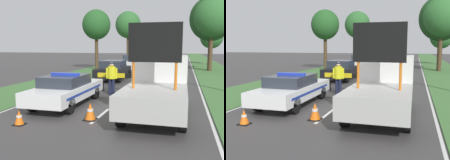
{
  "view_description": "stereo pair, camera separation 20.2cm",
  "coord_description": "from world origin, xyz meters",
  "views": [
    {
      "loc": [
        2.95,
        -10.05,
        2.61
      ],
      "look_at": [
        -0.09,
        1.05,
        1.1
      ],
      "focal_mm": 42.0,
      "sensor_mm": 36.0,
      "label": 1
    },
    {
      "loc": [
        3.15,
        -9.99,
        2.61
      ],
      "look_at": [
        -0.09,
        1.05,
        1.1
      ],
      "focal_mm": 42.0,
      "sensor_mm": 36.0,
      "label": 2
    }
  ],
  "objects": [
    {
      "name": "queued_car_wagon_maroon",
      "position": [
        -2.0,
        27.92,
        0.77
      ],
      "size": [
        1.89,
        4.08,
        1.44
      ],
      "rotation": [
        0.0,
        0.0,
        3.14
      ],
      "color": "maroon",
      "rests_on": "ground"
    },
    {
      "name": "traffic_cone_near_police",
      "position": [
        -2.25,
        -2.73,
        0.25
      ],
      "size": [
        0.36,
        0.36,
        0.51
      ],
      "color": "black",
      "rests_on": "ground"
    },
    {
      "name": "road_barrier",
      "position": [
        -0.21,
        4.23,
        0.88
      ],
      "size": [
        3.22,
        0.08,
        1.06
      ],
      "rotation": [
        0.0,
        0.0,
        -0.01
      ],
      "color": "black",
      "rests_on": "ground"
    },
    {
      "name": "queued_car_hatch_blue",
      "position": [
        1.82,
        22.08,
        0.83
      ],
      "size": [
        1.71,
        3.98,
        1.62
      ],
      "rotation": [
        0.0,
        0.0,
        3.14
      ],
      "color": "navy",
      "rests_on": "ground"
    },
    {
      "name": "grass_verge_right",
      "position": [
        6.01,
        20.0,
        0.01
      ],
      "size": [
        3.95,
        120.0,
        0.03
      ],
      "color": "#427038",
      "rests_on": "ground"
    },
    {
      "name": "work_truck",
      "position": [
        2.02,
        0.12,
        1.1
      ],
      "size": [
        2.17,
        5.2,
        3.36
      ],
      "rotation": [
        0.0,
        0.0,
        3.2
      ],
      "color": "white",
      "rests_on": "ground"
    },
    {
      "name": "queued_car_van_white",
      "position": [
        -1.96,
        15.92,
        0.88
      ],
      "size": [
        1.94,
        4.33,
        1.71
      ],
      "rotation": [
        0.0,
        0.0,
        3.14
      ],
      "color": "silver",
      "rests_on": "ground"
    },
    {
      "name": "police_car",
      "position": [
        -2.02,
        0.47,
        0.71
      ],
      "size": [
        1.83,
        4.94,
        1.44
      ],
      "rotation": [
        0.0,
        0.0,
        0.09
      ],
      "color": "white",
      "rests_on": "ground"
    },
    {
      "name": "traffic_cone_centre_front",
      "position": [
        -0.18,
        -1.55,
        0.31
      ],
      "size": [
        0.45,
        0.45,
        0.62
      ],
      "color": "black",
      "rests_on": "ground"
    },
    {
      "name": "pedestrian_civilian",
      "position": [
        0.82,
        3.86,
        0.99
      ],
      "size": [
        0.61,
        0.39,
        1.69
      ],
      "rotation": [
        0.0,
        0.0,
        0.09
      ],
      "color": "brown",
      "rests_on": "ground"
    },
    {
      "name": "ground_plane",
      "position": [
        0.0,
        0.0,
        0.0
      ],
      "size": [
        160.0,
        160.0,
        0.0
      ],
      "primitive_type": "plane",
      "color": "#3D3A3A"
    },
    {
      "name": "roadside_tree_mid_right",
      "position": [
        6.54,
        28.89,
        3.79
      ],
      "size": [
        3.06,
        3.06,
        5.43
      ],
      "color": "#4C3823",
      "rests_on": "ground"
    },
    {
      "name": "grass_verge_left",
      "position": [
        -6.01,
        20.0,
        0.01
      ],
      "size": [
        3.95,
        120.0,
        0.03
      ],
      "color": "#427038",
      "rests_on": "ground"
    },
    {
      "name": "police_officer",
      "position": [
        -0.71,
        3.24,
        1.04
      ],
      "size": [
        0.63,
        0.4,
        1.75
      ],
      "rotation": [
        0.0,
        0.0,
        2.67
      ],
      "color": "#191E38",
      "rests_on": "ground"
    },
    {
      "name": "roadside_tree_far_left",
      "position": [
        -6.12,
        16.75,
        4.77
      ],
      "size": [
        2.99,
        2.99,
        6.4
      ],
      "color": "#4C3823",
      "rests_on": "ground"
    },
    {
      "name": "roadside_tree_near_left",
      "position": [
        5.56,
        19.39,
        5.38
      ],
      "size": [
        4.41,
        4.41,
        7.72
      ],
      "color": "#4C3823",
      "rests_on": "ground"
    },
    {
      "name": "roadside_tree_mid_left",
      "position": [
        5.57,
        18.7,
        5.37
      ],
      "size": [
        3.81,
        3.81,
        7.41
      ],
      "color": "#4C3823",
      "rests_on": "ground"
    },
    {
      "name": "roadside_tree_near_right",
      "position": [
        -5.0,
        27.7,
        5.57
      ],
      "size": [
        3.66,
        3.66,
        7.53
      ],
      "color": "#4C3823",
      "rests_on": "ground"
    },
    {
      "name": "lane_markings",
      "position": [
        0.0,
        18.53,
        0.0
      ],
      "size": [
        7.97,
        67.12,
        0.01
      ],
      "color": "silver",
      "rests_on": "ground"
    },
    {
      "name": "queued_car_sedan_black",
      "position": [
        -2.24,
        9.26,
        0.79
      ],
      "size": [
        1.85,
        4.59,
        1.5
      ],
      "rotation": [
        0.0,
        0.0,
        3.14
      ],
      "color": "black",
      "rests_on": "ground"
    }
  ]
}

